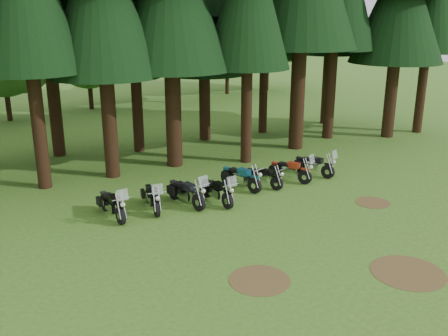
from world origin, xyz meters
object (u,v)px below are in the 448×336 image
at_px(motorcycle_6, 290,171).
at_px(motorcycle_4, 240,178).
at_px(motorcycle_3, 217,192).
at_px(motorcycle_0, 112,205).
at_px(motorcycle_5, 263,178).
at_px(motorcycle_7, 314,166).
at_px(motorcycle_1, 153,198).
at_px(motorcycle_2, 186,193).

bearing_deg(motorcycle_6, motorcycle_4, 151.20).
bearing_deg(motorcycle_3, motorcycle_0, 167.44).
distance_m(motorcycle_5, motorcycle_7, 2.99).
xyz_separation_m(motorcycle_0, motorcycle_1, (1.60, -0.08, -0.01)).
bearing_deg(motorcycle_6, motorcycle_7, -19.70).
distance_m(motorcycle_1, motorcycle_2, 1.37).
xyz_separation_m(motorcycle_0, motorcycle_5, (6.84, -0.23, -0.06)).
height_order(motorcycle_1, motorcycle_7, motorcycle_7).
height_order(motorcycle_0, motorcycle_4, motorcycle_0).
relative_size(motorcycle_4, motorcycle_5, 1.18).
height_order(motorcycle_3, motorcycle_5, motorcycle_3).
bearing_deg(motorcycle_0, motorcycle_7, -2.56).
height_order(motorcycle_5, motorcycle_6, motorcycle_6).
relative_size(motorcycle_3, motorcycle_5, 1.16).
relative_size(motorcycle_2, motorcycle_5, 1.22).
height_order(motorcycle_1, motorcycle_6, motorcycle_6).
bearing_deg(motorcycle_1, motorcycle_5, 11.28).
height_order(motorcycle_2, motorcycle_5, motorcycle_2).
relative_size(motorcycle_0, motorcycle_3, 1.01).
relative_size(motorcycle_2, motorcycle_4, 1.04).
bearing_deg(motorcycle_2, motorcycle_7, -7.15).
bearing_deg(motorcycle_4, motorcycle_3, -165.68).
bearing_deg(motorcycle_5, motorcycle_1, 159.11).
distance_m(motorcycle_2, motorcycle_7, 6.89).
bearing_deg(motorcycle_0, motorcycle_6, -3.07).
bearing_deg(motorcycle_0, motorcycle_4, -0.60).
xyz_separation_m(motorcycle_2, motorcycle_7, (6.89, 0.17, -0.03)).
bearing_deg(motorcycle_1, motorcycle_4, 15.15).
distance_m(motorcycle_3, motorcycle_5, 2.81).
relative_size(motorcycle_4, motorcycle_7, 1.05).
relative_size(motorcycle_5, motorcycle_6, 0.89).
xyz_separation_m(motorcycle_2, motorcycle_6, (5.42, 0.12, -0.03)).
height_order(motorcycle_0, motorcycle_1, motorcycle_0).
distance_m(motorcycle_4, motorcycle_6, 2.53).
bearing_deg(motorcycle_2, motorcycle_5, -6.60).
bearing_deg(motorcycle_1, motorcycle_2, 1.29).
bearing_deg(motorcycle_5, motorcycle_6, -19.70).
relative_size(motorcycle_0, motorcycle_2, 0.96).
distance_m(motorcycle_0, motorcycle_6, 8.36).
height_order(motorcycle_3, motorcycle_6, motorcycle_3).
bearing_deg(motorcycle_7, motorcycle_1, 160.47).
xyz_separation_m(motorcycle_2, motorcycle_4, (2.91, 0.45, -0.02)).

